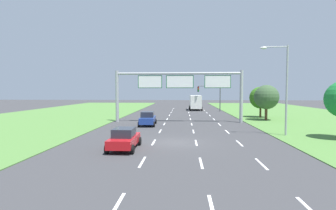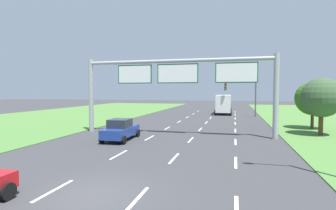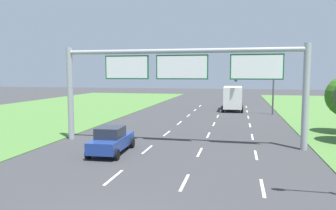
{
  "view_description": "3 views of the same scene",
  "coord_description": "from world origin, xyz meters",
  "views": [
    {
      "loc": [
        0.71,
        -21.34,
        4.25
      ],
      "look_at": [
        -1.37,
        13.46,
        2.37
      ],
      "focal_mm": 28.0,
      "sensor_mm": 36.0,
      "label": 1
    },
    {
      "loc": [
        5.14,
        -8.73,
        3.93
      ],
      "look_at": [
        -1.66,
        17.94,
        2.46
      ],
      "focal_mm": 28.0,
      "sensor_mm": 36.0,
      "label": 2
    },
    {
      "loc": [
        4.14,
        -8.6,
        5.04
      ],
      "look_at": [
        -1.72,
        18.35,
        2.38
      ],
      "focal_mm": 35.0,
      "sensor_mm": 36.0,
      "label": 3
    }
  ],
  "objects": [
    {
      "name": "box_truck",
      "position": [
        3.32,
        37.18,
        1.75
      ],
      "size": [
        2.76,
        7.9,
        3.25
      ],
      "rotation": [
        0.0,
        0.0,
        0.01
      ],
      "color": "silver",
      "rests_on": "ground_plane"
    },
    {
      "name": "sign_gantry",
      "position": [
        0.21,
        14.08,
        4.97
      ],
      "size": [
        17.24,
        0.44,
        7.0
      ],
      "color": "#9EA0A5",
      "rests_on": "ground_plane"
    },
    {
      "name": "lane_dashes_inner_right",
      "position": [
        1.75,
        12.0,
        0.0
      ],
      "size": [
        0.14,
        62.4,
        0.01
      ],
      "color": "white",
      "rests_on": "ground_plane"
    },
    {
      "name": "car_near_red",
      "position": [
        -3.71,
        10.57,
        0.83
      ],
      "size": [
        2.14,
        4.43,
        1.7
      ],
      "rotation": [
        0.0,
        0.0,
        0.04
      ],
      "color": "navy",
      "rests_on": "ground_plane"
    },
    {
      "name": "lane_dashes_slip",
      "position": [
        5.25,
        12.0,
        0.0
      ],
      "size": [
        0.14,
        62.4,
        0.01
      ],
      "color": "white",
      "rests_on": "ground_plane"
    },
    {
      "name": "lane_dashes_inner_left",
      "position": [
        -1.75,
        12.0,
        0.0
      ],
      "size": [
        0.14,
        62.4,
        0.01
      ],
      "color": "white",
      "rests_on": "ground_plane"
    },
    {
      "name": "ground_plane",
      "position": [
        0.0,
        0.0,
        0.0
      ],
      "size": [
        200.0,
        200.0,
        0.0
      ],
      "primitive_type": "plane",
      "color": "#38383A"
    },
    {
      "name": "roadside_tree_mid",
      "position": [
        12.5,
        16.7,
        3.35
      ],
      "size": [
        3.46,
        3.46,
        5.1
      ],
      "color": "#513823",
      "rests_on": "ground_plane"
    },
    {
      "name": "traffic_light_mast",
      "position": [
        6.29,
        33.1,
        3.87
      ],
      "size": [
        4.76,
        0.49,
        5.6
      ],
      "color": "#47494F",
      "rests_on": "ground_plane"
    },
    {
      "name": "roadside_tree_far",
      "position": [
        12.9,
        20.9,
        3.18
      ],
      "size": [
        3.47,
        3.47,
        4.92
      ],
      "color": "#513823",
      "rests_on": "ground_plane"
    }
  ]
}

